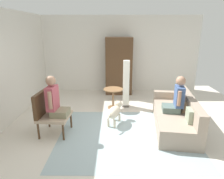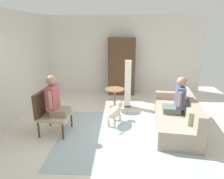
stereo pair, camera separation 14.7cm
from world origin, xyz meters
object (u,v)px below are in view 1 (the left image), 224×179
Objects in this scene: armchair at (48,111)px; round_end_table at (113,95)px; person_on_couch at (177,98)px; column_lamp at (126,84)px; couch at (176,116)px; person_on_armchair at (54,100)px; dog at (115,111)px; armoire_cabinet at (119,66)px.

round_end_table is at bearing 46.21° from armchair.
column_lamp is at bearing 129.00° from person_on_couch.
column_lamp reaches higher than armchair.
armchair is at bearing -174.33° from person_on_couch.
couch is 2.86m from person_on_armchair.
dog is at bearing -106.82° from column_lamp.
couch is 1.08× the size of armoire_cabinet.
round_end_table is at bearing -160.50° from column_lamp.
couch is 3.06m from armoire_cabinet.
armoire_cabinet reaches higher than person_on_couch.
armoire_cabinet is (-0.19, 1.35, 0.31)m from column_lamp.
person_on_armchair reaches higher than armchair.
person_on_armchair is 3.35m from armoire_cabinet.
round_end_table is 0.30× the size of armoire_cabinet.
couch is at bearing -37.99° from round_end_table.
person_on_armchair is 1.50m from dog.
armchair is 0.48× the size of armoire_cabinet.
column_lamp reaches higher than person_on_armchair.
armoire_cabinet is at bearing 115.39° from person_on_couch.
round_end_table is at bearing 92.36° from dog.
dog is 0.42× the size of armoire_cabinet.
dog is 1.25m from column_lamp.
armchair is at bearing -161.24° from dog.
person_on_couch is 1.00× the size of dog.
dog is 2.58m from armoire_cabinet.
armchair is 2.09m from round_end_table.
person_on_armchair is at bearing -158.55° from dog.
person_on_couch reaches higher than round_end_table.
person_on_couch is 2.99m from armoire_cabinet.
person_on_armchair reaches higher than dog.
armoire_cabinet is (0.20, 1.48, 0.60)m from round_end_table.
round_end_table is (-1.52, 1.19, 0.13)m from couch.
couch is 2.44× the size of person_on_armchair.
armchair is 0.31m from person_on_armchair.
armoire_cabinet is at bearing 97.91° from column_lamp.
column_lamp is (-1.09, 1.35, -0.05)m from person_on_couch.
person_on_couch is 1.94m from round_end_table.
armoire_cabinet is at bearing 63.85° from person_on_armchair.
armchair is 1.61× the size of round_end_table.
person_on_armchair is 2.02m from round_end_table.
round_end_table is (1.44, 1.50, -0.14)m from armchair.
person_on_armchair is at bearing -173.71° from person_on_couch.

